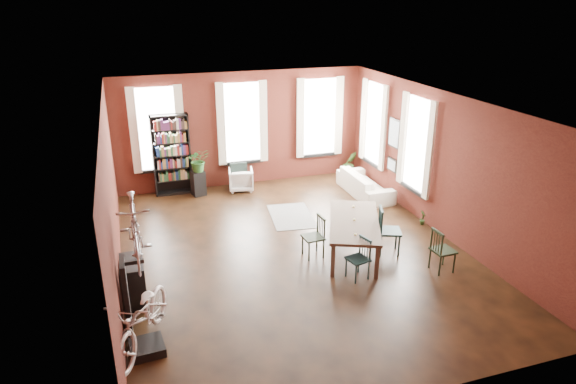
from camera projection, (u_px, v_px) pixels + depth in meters
name	position (u px, v px, depth m)	size (l,w,h in m)	color
room	(295.00, 147.00, 10.79)	(9.00, 9.04, 3.22)	black
dining_table	(354.00, 237.00, 10.77)	(1.00, 2.20, 0.75)	#4C3B2D
dining_chair_a	(358.00, 259.00, 9.79)	(0.38, 0.38, 0.82)	#193838
dining_chair_b	(313.00, 237.00, 10.61)	(0.41, 0.41, 0.88)	black
dining_chair_c	(443.00, 250.00, 10.05)	(0.41, 0.41, 0.89)	#1F2F1B
dining_chair_d	(389.00, 231.00, 10.74)	(0.46, 0.46, 1.00)	#173333
bookshelf	(172.00, 155.00, 13.77)	(1.00, 0.32, 2.20)	black
white_armchair	(241.00, 178.00, 14.29)	(0.65, 0.61, 0.67)	white
cream_sofa	(365.00, 180.00, 13.95)	(2.08, 0.61, 0.81)	beige
striped_rug	(291.00, 216.00, 12.68)	(1.00, 1.59, 0.01)	black
bike_trainer	(147.00, 348.00, 7.86)	(0.51, 0.51, 0.15)	black
bike_wall_rack	(126.00, 297.00, 8.12)	(0.16, 0.60, 1.30)	black
console_table	(133.00, 281.00, 9.05)	(0.40, 0.80, 0.80)	black
plant_stand	(198.00, 183.00, 13.92)	(0.34, 0.34, 0.68)	black
plant_by_sofa	(349.00, 170.00, 15.50)	(0.42, 0.76, 0.34)	#335923
plant_small	(422.00, 222.00, 12.21)	(0.20, 0.37, 0.13)	#2D5220
bicycle_floor	(140.00, 292.00, 7.48)	(0.64, 0.97, 1.85)	beige
bicycle_hung	(132.00, 209.00, 7.66)	(0.47, 1.00, 1.66)	#A5A8AD
plant_on_stand	(199.00, 163.00, 13.72)	(0.57, 0.63, 0.49)	#275E25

